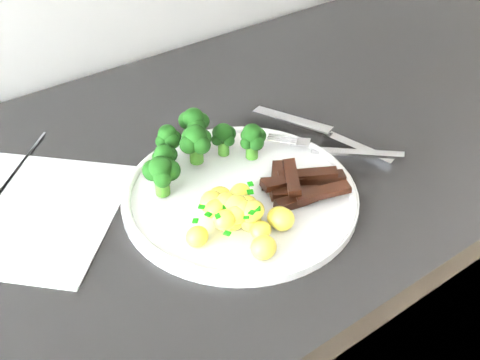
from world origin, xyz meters
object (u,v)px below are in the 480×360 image
plate (240,194)px  potatoes (237,213)px  beef_strips (299,183)px  broccoli (195,143)px  knife (338,140)px  fork (338,149)px

plate → potatoes: potatoes is taller
potatoes → beef_strips: potatoes is taller
beef_strips → plate: bearing=148.3°
broccoli → knife: 0.20m
potatoes → knife: potatoes is taller
plate → fork: size_ratio=1.95×
plate → fork: 0.15m
broccoli → fork: size_ratio=1.16×
plate → knife: size_ratio=1.37×
potatoes → beef_strips: size_ratio=1.10×
knife → potatoes: bearing=-165.1°
knife → fork: bearing=-136.6°
beef_strips → fork: beef_strips is taller
potatoes → knife: bearing=14.9°
beef_strips → fork: bearing=16.0°
plate → beef_strips: (0.06, -0.04, 0.01)m
plate → potatoes: size_ratio=2.31×
beef_strips → knife: (0.12, 0.05, -0.01)m
potatoes → broccoli: bearing=78.9°
potatoes → knife: (0.21, 0.06, -0.02)m
plate → knife: (0.18, 0.01, 0.00)m
broccoli → potatoes: 0.12m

